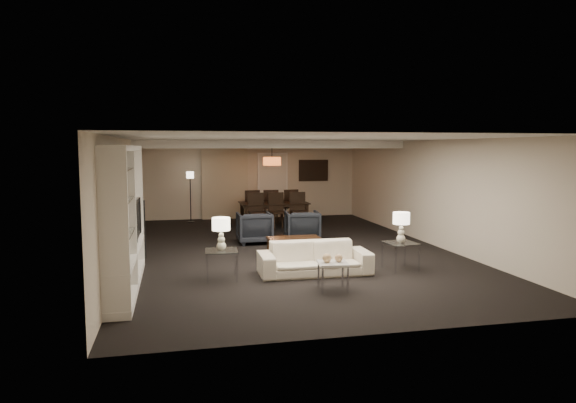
{
  "coord_description": "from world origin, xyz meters",
  "views": [
    {
      "loc": [
        -2.52,
        -11.29,
        2.32
      ],
      "look_at": [
        0.0,
        0.0,
        1.1
      ],
      "focal_mm": 32.0,
      "sensor_mm": 36.0,
      "label": 1
    }
  ],
  "objects_px": {
    "sofa": "(315,258)",
    "dining_table": "(274,214)",
    "table_lamp_right": "(401,227)",
    "chair_nl": "(257,212)",
    "table_lamp_left": "(221,234)",
    "television": "(130,219)",
    "vase_blue": "(119,229)",
    "armchair_left": "(254,228)",
    "side_table_left": "(222,265)",
    "side_table_right": "(400,256)",
    "marble_table": "(333,276)",
    "chair_fr": "(289,206)",
    "coffee_table": "(294,247)",
    "chair_nr": "(299,211)",
    "pendant_light": "(272,161)",
    "chair_nm": "(278,211)",
    "floor_speaker": "(142,229)",
    "chair_fm": "(270,206)",
    "armchair_right": "(302,226)",
    "floor_lamp": "(190,197)",
    "vase_amber": "(122,192)"
  },
  "relations": [
    {
      "from": "sofa",
      "to": "dining_table",
      "type": "xyz_separation_m",
      "value": [
        0.39,
        5.88,
        0.05
      ]
    },
    {
      "from": "table_lamp_right",
      "to": "chair_nl",
      "type": "distance_m",
      "value": 5.58
    },
    {
      "from": "table_lamp_left",
      "to": "television",
      "type": "distance_m",
      "value": 1.6
    },
    {
      "from": "table_lamp_left",
      "to": "vase_blue",
      "type": "distance_m",
      "value": 2.04
    },
    {
      "from": "armchair_left",
      "to": "side_table_left",
      "type": "bearing_deg",
      "value": 71.68
    },
    {
      "from": "side_table_right",
      "to": "marble_table",
      "type": "relative_size",
      "value": 1.2
    },
    {
      "from": "table_lamp_left",
      "to": "dining_table",
      "type": "xyz_separation_m",
      "value": [
        2.09,
        5.88,
        -0.46
      ]
    },
    {
      "from": "chair_fr",
      "to": "coffee_table",
      "type": "bearing_deg",
      "value": 71.1
    },
    {
      "from": "marble_table",
      "to": "chair_nr",
      "type": "distance_m",
      "value": 6.41
    },
    {
      "from": "vase_blue",
      "to": "chair_nl",
      "type": "height_order",
      "value": "vase_blue"
    },
    {
      "from": "pendant_light",
      "to": "marble_table",
      "type": "bearing_deg",
      "value": -92.73
    },
    {
      "from": "chair_nm",
      "to": "floor_speaker",
      "type": "bearing_deg",
      "value": -146.65
    },
    {
      "from": "chair_fm",
      "to": "table_lamp_left",
      "type": "bearing_deg",
      "value": 73.59
    },
    {
      "from": "marble_table",
      "to": "chair_fr",
      "type": "xyz_separation_m",
      "value": [
        0.99,
        7.63,
        0.29
      ]
    },
    {
      "from": "pendant_light",
      "to": "coffee_table",
      "type": "height_order",
      "value": "pendant_light"
    },
    {
      "from": "chair_fr",
      "to": "armchair_right",
      "type": "bearing_deg",
      "value": 75.58
    },
    {
      "from": "armchair_right",
      "to": "chair_nm",
      "type": "xyz_separation_m",
      "value": [
        -0.21,
        1.93,
        0.14
      ]
    },
    {
      "from": "armchair_left",
      "to": "table_lamp_right",
      "type": "relative_size",
      "value": 1.44
    },
    {
      "from": "pendant_light",
      "to": "dining_table",
      "type": "distance_m",
      "value": 1.57
    },
    {
      "from": "side_table_left",
      "to": "table_lamp_right",
      "type": "relative_size",
      "value": 0.97
    },
    {
      "from": "armchair_left",
      "to": "armchair_right",
      "type": "distance_m",
      "value": 1.2
    },
    {
      "from": "television",
      "to": "coffee_table",
      "type": "bearing_deg",
      "value": -68.53
    },
    {
      "from": "floor_lamp",
      "to": "chair_nr",
      "type": "bearing_deg",
      "value": -34.12
    },
    {
      "from": "coffee_table",
      "to": "chair_nl",
      "type": "distance_m",
      "value": 3.65
    },
    {
      "from": "side_table_left",
      "to": "vase_amber",
      "type": "distance_m",
      "value": 2.19
    },
    {
      "from": "pendant_light",
      "to": "table_lamp_left",
      "type": "height_order",
      "value": "pendant_light"
    },
    {
      "from": "coffee_table",
      "to": "chair_nm",
      "type": "height_order",
      "value": "chair_nm"
    },
    {
      "from": "table_lamp_left",
      "to": "floor_speaker",
      "type": "relative_size",
      "value": 0.47
    },
    {
      "from": "armchair_right",
      "to": "coffee_table",
      "type": "bearing_deg",
      "value": 76.13
    },
    {
      "from": "table_lamp_right",
      "to": "floor_speaker",
      "type": "xyz_separation_m",
      "value": [
        -4.86,
        2.11,
        -0.2
      ]
    },
    {
      "from": "television",
      "to": "armchair_left",
      "type": "bearing_deg",
      "value": -41.64
    },
    {
      "from": "coffee_table",
      "to": "armchair_right",
      "type": "relative_size",
      "value": 1.34
    },
    {
      "from": "armchair_right",
      "to": "table_lamp_left",
      "type": "height_order",
      "value": "table_lamp_left"
    },
    {
      "from": "armchair_left",
      "to": "marble_table",
      "type": "bearing_deg",
      "value": 97.88
    },
    {
      "from": "vase_blue",
      "to": "chair_nr",
      "type": "height_order",
      "value": "vase_blue"
    },
    {
      "from": "floor_speaker",
      "to": "floor_lamp",
      "type": "xyz_separation_m",
      "value": [
        1.17,
        5.14,
        0.17
      ]
    },
    {
      "from": "television",
      "to": "chair_fm",
      "type": "relative_size",
      "value": 1.1
    },
    {
      "from": "side_table_left",
      "to": "television",
      "type": "distance_m",
      "value": 1.78
    },
    {
      "from": "dining_table",
      "to": "chair_fr",
      "type": "bearing_deg",
      "value": 46.85
    },
    {
      "from": "pendant_light",
      "to": "chair_fr",
      "type": "bearing_deg",
      "value": 44.74
    },
    {
      "from": "sofa",
      "to": "floor_speaker",
      "type": "xyz_separation_m",
      "value": [
        -3.16,
        2.11,
        0.32
      ]
    },
    {
      "from": "table_lamp_right",
      "to": "marble_table",
      "type": "distance_m",
      "value": 2.11
    },
    {
      "from": "side_table_left",
      "to": "dining_table",
      "type": "bearing_deg",
      "value": 70.45
    },
    {
      "from": "pendant_light",
      "to": "chair_nr",
      "type": "bearing_deg",
      "value": -44.83
    },
    {
      "from": "sofa",
      "to": "dining_table",
      "type": "height_order",
      "value": "dining_table"
    },
    {
      "from": "chair_fm",
      "to": "chair_fr",
      "type": "distance_m",
      "value": 0.6
    },
    {
      "from": "pendant_light",
      "to": "table_lamp_right",
      "type": "relative_size",
      "value": 0.9
    },
    {
      "from": "chair_nm",
      "to": "vase_amber",
      "type": "bearing_deg",
      "value": -129.96
    },
    {
      "from": "chair_nr",
      "to": "chair_fr",
      "type": "height_order",
      "value": "same"
    },
    {
      "from": "armchair_left",
      "to": "dining_table",
      "type": "height_order",
      "value": "armchair_left"
    }
  ]
}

